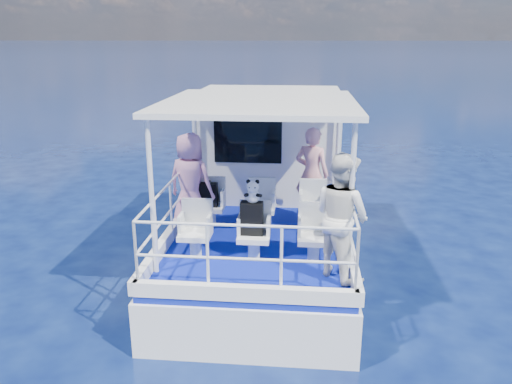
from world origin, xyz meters
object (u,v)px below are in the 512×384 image
passenger_port_fwd (190,181)px  passenger_stbd_aft (342,216)px  backpack_center (252,218)px  panda (253,191)px

passenger_port_fwd → passenger_stbd_aft: (2.47, -1.64, 0.04)m
backpack_center → panda: size_ratio=1.45×
passenger_port_fwd → passenger_stbd_aft: size_ratio=0.96×
passenger_port_fwd → panda: 1.69m
passenger_stbd_aft → backpack_center: (-1.28, 0.47, -0.25)m
passenger_port_fwd → panda: size_ratio=4.86×
passenger_stbd_aft → panda: bearing=30.4°
passenger_port_fwd → backpack_center: 1.67m
passenger_stbd_aft → panda: (-1.27, 0.47, 0.17)m
passenger_stbd_aft → backpack_center: 1.39m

